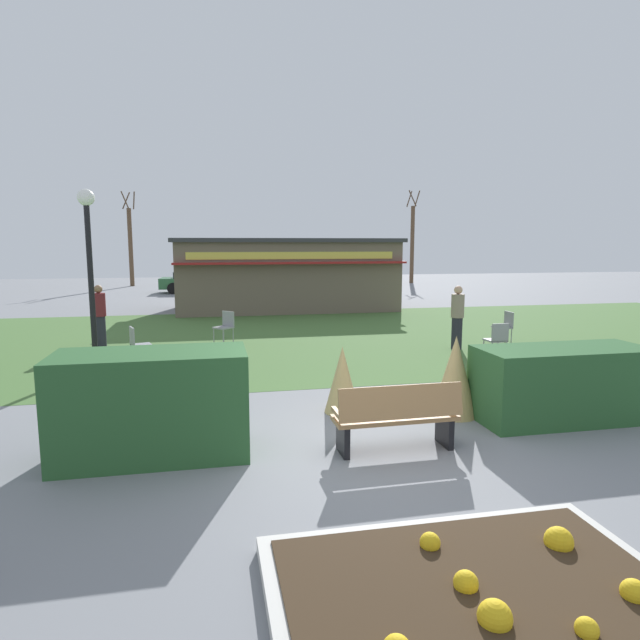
{
  "coord_description": "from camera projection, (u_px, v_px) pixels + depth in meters",
  "views": [
    {
      "loc": [
        -1.9,
        -6.55,
        2.78
      ],
      "look_at": [
        0.2,
        3.69,
        1.29
      ],
      "focal_mm": 30.11,
      "sensor_mm": 36.0,
      "label": 1
    }
  ],
  "objects": [
    {
      "name": "ground_plane",
      "position": [
        361.0,
        455.0,
        7.12
      ],
      "size": [
        80.0,
        80.0,
        0.0
      ],
      "primitive_type": "plane",
      "color": "slate"
    },
    {
      "name": "lawn_patch",
      "position": [
        276.0,
        337.0,
        16.15
      ],
      "size": [
        36.0,
        12.0,
        0.01
      ],
      "primitive_type": "cube",
      "color": "#446B33",
      "rests_on": "ground_plane"
    },
    {
      "name": "flower_bed",
      "position": [
        479.0,
        595.0,
        4.14
      ],
      "size": [
        3.22,
        2.17,
        0.32
      ],
      "color": "beige",
      "rests_on": "ground_plane"
    },
    {
      "name": "park_bench",
      "position": [
        397.0,
        417.0,
        7.18
      ],
      "size": [
        1.71,
        0.55,
        0.95
      ],
      "color": "#9E7547",
      "rests_on": "ground_plane"
    },
    {
      "name": "hedge_left",
      "position": [
        152.0,
        405.0,
        6.99
      ],
      "size": [
        2.44,
        1.1,
        1.4
      ],
      "primitive_type": "cube",
      "color": "#28562B",
      "rests_on": "ground_plane"
    },
    {
      "name": "hedge_right",
      "position": [
        563.0,
        384.0,
        8.47
      ],
      "size": [
        2.73,
        1.1,
        1.17
      ],
      "primitive_type": "cube",
      "color": "#28562B",
      "rests_on": "ground_plane"
    },
    {
      "name": "ornamental_grass_behind_left",
      "position": [
        455.0,
        376.0,
        8.68
      ],
      "size": [
        0.74,
        0.74,
        1.32
      ],
      "primitive_type": "cone",
      "color": "tan",
      "rests_on": "ground_plane"
    },
    {
      "name": "ornamental_grass_behind_right",
      "position": [
        342.0,
        379.0,
        8.86
      ],
      "size": [
        0.59,
        0.59,
        1.11
      ],
      "primitive_type": "cone",
      "color": "tan",
      "rests_on": "ground_plane"
    },
    {
      "name": "lamppost_mid",
      "position": [
        89.0,
        257.0,
        11.62
      ],
      "size": [
        0.36,
        0.36,
        3.94
      ],
      "color": "black",
      "rests_on": "ground_plane"
    },
    {
      "name": "trash_bin",
      "position": [
        579.0,
        400.0,
        8.33
      ],
      "size": [
        0.52,
        0.52,
        0.75
      ],
      "primitive_type": "cylinder",
      "color": "#2D4233",
      "rests_on": "ground_plane"
    },
    {
      "name": "food_kiosk",
      "position": [
        286.0,
        274.0,
        22.82
      ],
      "size": [
        9.3,
        4.45,
        3.0
      ],
      "color": "#6B5B4C",
      "rests_on": "ground_plane"
    },
    {
      "name": "cafe_chair_west",
      "position": [
        226.0,
        324.0,
        15.1
      ],
      "size": [
        0.62,
        0.62,
        0.89
      ],
      "color": "gray",
      "rests_on": "ground_plane"
    },
    {
      "name": "cafe_chair_east",
      "position": [
        137.0,
        342.0,
        12.36
      ],
      "size": [
        0.55,
        0.55,
        0.89
      ],
      "color": "gray",
      "rests_on": "ground_plane"
    },
    {
      "name": "cafe_chair_center",
      "position": [
        505.0,
        324.0,
        15.09
      ],
      "size": [
        0.44,
        0.44,
        0.89
      ],
      "color": "gray",
      "rests_on": "ground_plane"
    },
    {
      "name": "cafe_chair_north",
      "position": [
        497.0,
        338.0,
        12.97
      ],
      "size": [
        0.46,
        0.46,
        0.89
      ],
      "color": "gray",
      "rests_on": "ground_plane"
    },
    {
      "name": "person_strolling",
      "position": [
        100.0,
        316.0,
        14.42
      ],
      "size": [
        0.34,
        0.34,
        1.69
      ],
      "rotation": [
        0.0,
        0.0,
        4.48
      ],
      "color": "#23232D",
      "rests_on": "ground_plane"
    },
    {
      "name": "person_standing",
      "position": [
        457.0,
        317.0,
        14.15
      ],
      "size": [
        0.34,
        0.34,
        1.69
      ],
      "rotation": [
        0.0,
        0.0,
        2.43
      ],
      "color": "#23232D",
      "rests_on": "ground_plane"
    },
    {
      "name": "parked_car_west_slot",
      "position": [
        198.0,
        281.0,
        30.84
      ],
      "size": [
        4.3,
        2.25,
        1.2
      ],
      "color": "#2D6638",
      "rests_on": "ground_plane"
    },
    {
      "name": "parked_car_center_slot",
      "position": [
        290.0,
        280.0,
        31.91
      ],
      "size": [
        4.23,
        2.12,
        1.2
      ],
      "color": "maroon",
      "rests_on": "ground_plane"
    },
    {
      "name": "tree_left_bg",
      "position": [
        130.0,
        245.0,
        35.21
      ],
      "size": [
        0.91,
        0.96,
        6.14
      ],
      "color": "brown",
      "rests_on": "ground_plane"
    },
    {
      "name": "tree_right_bg",
      "position": [
        412.0,
        242.0,
        38.02
      ],
      "size": [
        0.91,
        0.96,
        6.48
      ],
      "color": "brown",
      "rests_on": "ground_plane"
    }
  ]
}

